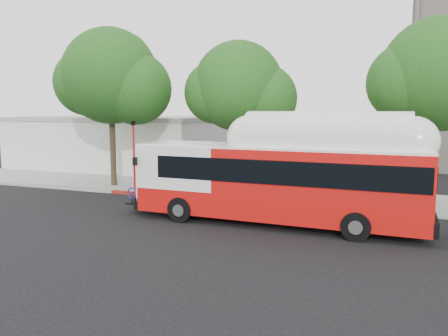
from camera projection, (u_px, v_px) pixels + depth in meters
name	position (u px, v px, depth m)	size (l,w,h in m)	color
ground	(216.00, 221.00, 19.11)	(120.00, 120.00, 0.00)	black
sidewalk	(257.00, 193.00, 25.14)	(60.00, 5.00, 0.15)	gray
curb_strip	(243.00, 202.00, 22.72)	(60.00, 0.30, 0.15)	gray
red_curb_segment	(191.00, 198.00, 23.75)	(10.00, 0.32, 0.16)	maroon
street_tree_left	(118.00, 80.00, 26.33)	(6.67, 5.80, 9.74)	#2D2116
street_tree_mid	(246.00, 90.00, 24.16)	(5.75, 5.00, 8.62)	#2D2116
street_tree_right	(448.00, 79.00, 20.48)	(6.21, 5.40, 9.18)	#2D2116
low_commercial_bldg	(121.00, 142.00, 36.65)	(16.20, 10.20, 4.25)	silver
transit_bus	(278.00, 183.00, 18.27)	(13.01, 3.07, 3.83)	red
signal_pole	(134.00, 156.00, 25.34)	(0.12, 0.39, 4.17)	#AF1215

